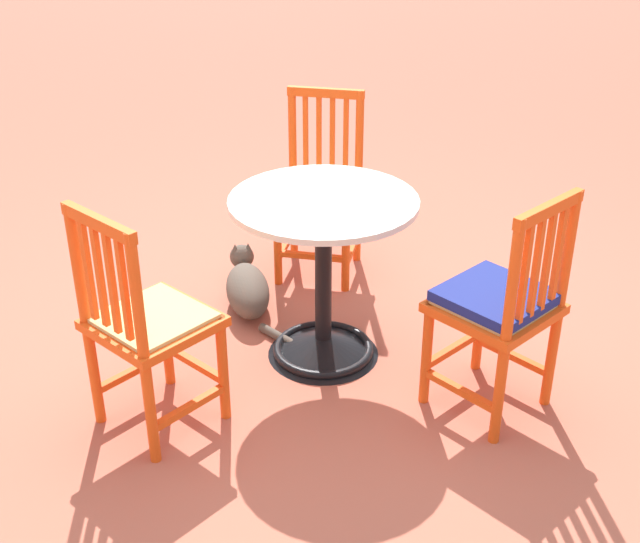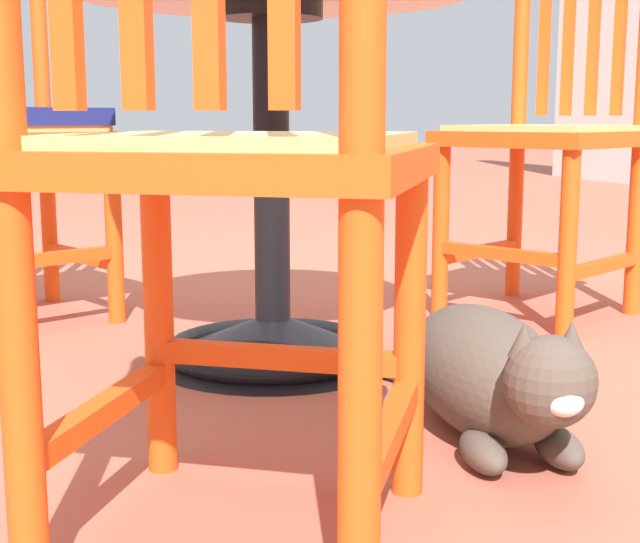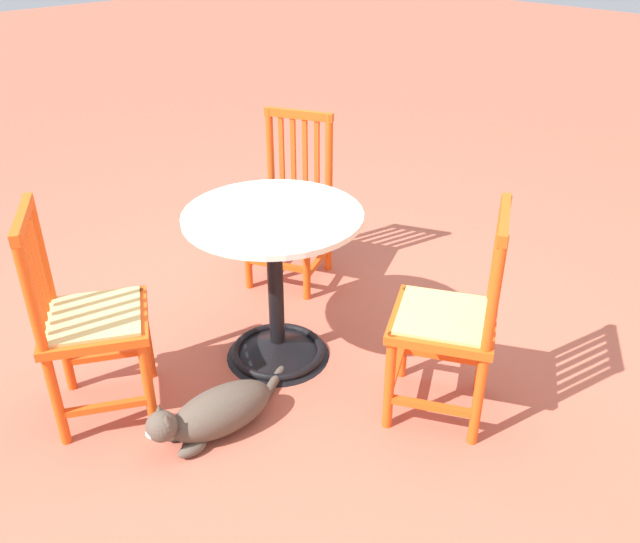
# 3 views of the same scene
# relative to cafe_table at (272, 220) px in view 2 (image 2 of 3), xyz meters

# --- Properties ---
(ground_plane) EXTENTS (24.00, 24.00, 0.00)m
(ground_plane) POSITION_rel_cafe_table_xyz_m (-0.02, -0.04, -0.28)
(ground_plane) COLOR #AD5642
(cafe_table) EXTENTS (0.76, 0.76, 0.73)m
(cafe_table) POSITION_rel_cafe_table_xyz_m (0.00, 0.00, 0.00)
(cafe_table) COLOR black
(cafe_table) RESTS_ON ground_plane
(orange_chair_near_fence) EXTENTS (0.55, 0.55, 0.91)m
(orange_chair_near_fence) POSITION_rel_cafe_table_xyz_m (-0.25, 0.75, 0.15)
(orange_chair_near_fence) COLOR #E04C14
(orange_chair_near_fence) RESTS_ON ground_plane
(orange_chair_tucked_in) EXTENTS (0.53, 0.53, 0.91)m
(orange_chair_tucked_in) POSITION_rel_cafe_table_xyz_m (-0.55, -0.51, 0.16)
(orange_chair_tucked_in) COLOR #E04C14
(orange_chair_tucked_in) RESTS_ON ground_plane
(orange_chair_facing_out) EXTENTS (0.55, 0.55, 0.91)m
(orange_chair_facing_out) POSITION_rel_cafe_table_xyz_m (0.76, -0.24, 0.15)
(orange_chair_facing_out) COLOR #E04C14
(orange_chair_facing_out) RESTS_ON ground_plane
(tabby_cat) EXTENTS (0.74, 0.26, 0.23)m
(tabby_cat) POSITION_rel_cafe_table_xyz_m (0.52, 0.21, -0.19)
(tabby_cat) COLOR #4C4238
(tabby_cat) RESTS_ON ground_plane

